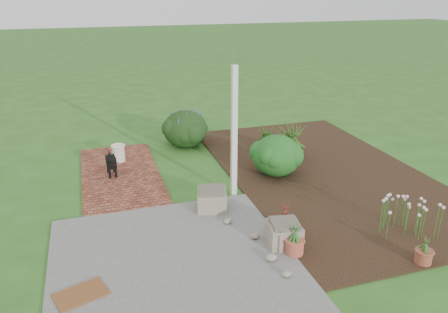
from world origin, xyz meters
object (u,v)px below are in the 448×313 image
object	(u,v)px
black_dog	(111,162)
cream_ceramic_urn	(119,153)
evergreen_shrub	(276,154)
stone_trough_near	(284,234)

from	to	relation	value
black_dog	cream_ceramic_urn	size ratio (longest dim) A/B	1.64
evergreen_shrub	cream_ceramic_urn	bearing A→B (deg)	151.20
cream_ceramic_urn	evergreen_shrub	size ratio (longest dim) A/B	0.36
cream_ceramic_urn	evergreen_shrub	world-z (taller)	evergreen_shrub
cream_ceramic_urn	black_dog	bearing A→B (deg)	-104.11
cream_ceramic_urn	evergreen_shrub	xyz separation A→B (m)	(3.13, -1.72, 0.24)
black_dog	cream_ceramic_urn	bearing A→B (deg)	72.29
cream_ceramic_urn	stone_trough_near	bearing A→B (deg)	-63.33
stone_trough_near	evergreen_shrub	xyz separation A→B (m)	(0.99, 2.55, 0.27)
black_dog	evergreen_shrub	xyz separation A→B (m)	(3.34, -0.90, 0.11)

